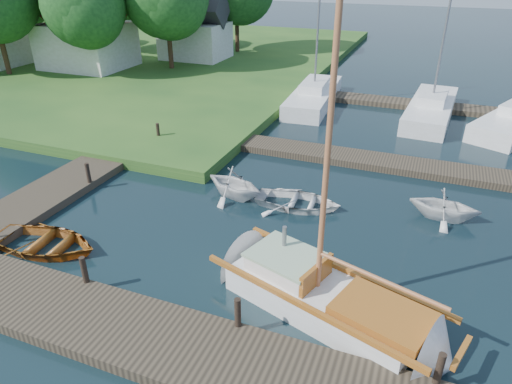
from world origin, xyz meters
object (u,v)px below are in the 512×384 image
(mooring_post_2, at_px, (238,312))
(marina_boat_2, at_px, (431,107))
(house_c, at_px, (195,32))
(mooring_post_4, at_px, (88,173))
(mooring_post_3, at_px, (439,369))
(tender_c, at_px, (298,199))
(house_a, at_px, (85,34))
(tender_d, at_px, (445,203))
(sailboat, at_px, (329,301))
(tree_2, at_px, (84,4))
(marina_boat_0, at_px, (314,95))
(tender_b, at_px, (234,181))
(dinghy, at_px, (44,240))
(mooring_post_5, at_px, (158,131))
(mooring_post_1, at_px, (84,270))

(mooring_post_2, distance_m, marina_boat_2, 19.60)
(house_c, bearing_deg, mooring_post_4, -72.35)
(mooring_post_3, bearing_deg, marina_boat_2, 93.04)
(tender_c, xyz_separation_m, house_a, (-21.01, 14.40, 2.64))
(tender_c, bearing_deg, tender_d, -81.54)
(mooring_post_3, distance_m, tender_d, 7.66)
(sailboat, bearing_deg, mooring_post_2, -121.16)
(mooring_post_3, height_order, tree_2, tree_2)
(tender_d, relative_size, marina_boat_0, 0.23)
(marina_boat_2, height_order, house_c, marina_boat_2)
(mooring_post_4, distance_m, marina_boat_2, 18.64)
(mooring_post_4, bearing_deg, mooring_post_2, -30.47)
(tender_b, height_order, tender_c, tender_b)
(mooring_post_2, bearing_deg, tender_b, 114.56)
(marina_boat_0, bearing_deg, tree_2, 87.65)
(tender_c, distance_m, house_c, 25.43)
(tender_c, bearing_deg, mooring_post_3, -146.55)
(mooring_post_4, bearing_deg, dinghy, -69.68)
(mooring_post_5, distance_m, house_a, 17.18)
(mooring_post_1, distance_m, mooring_post_2, 4.50)
(dinghy, relative_size, marina_boat_2, 0.30)
(mooring_post_1, bearing_deg, marina_boat_0, 86.59)
(mooring_post_3, bearing_deg, mooring_post_4, 158.96)
(mooring_post_2, xyz_separation_m, mooring_post_4, (-8.50, 5.00, 0.00))
(mooring_post_4, height_order, marina_boat_2, marina_boat_2)
(sailboat, distance_m, marina_boat_2, 17.79)
(marina_boat_0, bearing_deg, tender_c, -171.07)
(mooring_post_2, xyz_separation_m, mooring_post_5, (-8.50, 10.00, 0.00))
(marina_boat_0, bearing_deg, mooring_post_4, 156.67)
(mooring_post_1, height_order, dinghy, mooring_post_1)
(dinghy, bearing_deg, mooring_post_4, 14.95)
(mooring_post_4, distance_m, sailboat, 10.90)
(mooring_post_3, height_order, marina_boat_0, marina_boat_0)
(tree_2, bearing_deg, mooring_post_5, -39.45)
(house_a, distance_m, tree_2, 3.61)
(tender_b, relative_size, tender_c, 0.80)
(mooring_post_5, height_order, sailboat, sailboat)
(mooring_post_5, xyz_separation_m, sailboat, (10.34, -8.42, -0.36))
(mooring_post_4, bearing_deg, marina_boat_0, 70.31)
(tree_2, bearing_deg, mooring_post_3, -38.44)
(mooring_post_5, bearing_deg, marina_boat_2, 37.80)
(sailboat, bearing_deg, mooring_post_4, 179.90)
(house_a, xyz_separation_m, house_c, (6.00, 6.00, -0.38))
(dinghy, distance_m, house_c, 27.33)
(house_c, bearing_deg, marina_boat_2, -22.12)
(tender_d, height_order, marina_boat_0, marina_boat_0)
(tender_c, relative_size, tender_d, 1.32)
(mooring_post_2, distance_m, tree_2, 27.64)
(marina_boat_0, relative_size, marina_boat_2, 0.87)
(mooring_post_4, bearing_deg, tender_c, 11.31)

